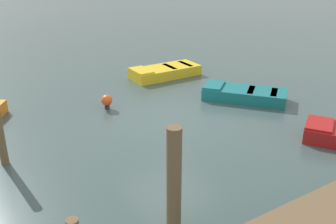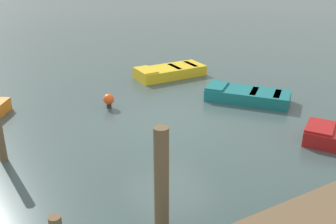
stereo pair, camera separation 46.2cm
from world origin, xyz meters
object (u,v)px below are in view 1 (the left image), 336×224
object	(u,v)px
mooring_piling_mid_right	(174,183)
marker_buoy	(107,101)
rowboat_yellow	(165,71)
rowboat_teal	(244,94)

from	to	relation	value
mooring_piling_mid_right	marker_buoy	world-z (taller)	mooring_piling_mid_right
rowboat_yellow	marker_buoy	distance (m)	3.97
rowboat_yellow	mooring_piling_mid_right	world-z (taller)	mooring_piling_mid_right
rowboat_teal	mooring_piling_mid_right	xyz separation A→B (m)	(5.91, 4.24, 0.84)
rowboat_teal	marker_buoy	size ratio (longest dim) A/B	6.03
marker_buoy	rowboat_teal	bearing A→B (deg)	156.09
rowboat_yellow	marker_buoy	xyz separation A→B (m)	(3.50, 1.88, 0.07)
rowboat_yellow	mooring_piling_mid_right	distance (m)	9.55
rowboat_yellow	rowboat_teal	xyz separation A→B (m)	(-0.77, 3.77, 0.00)
rowboat_teal	marker_buoy	world-z (taller)	marker_buoy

